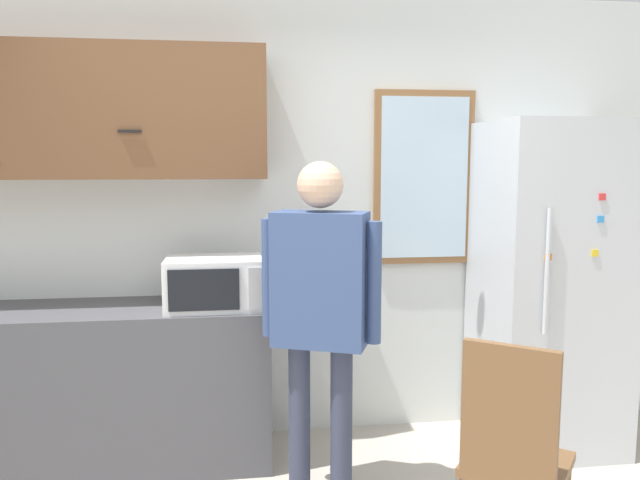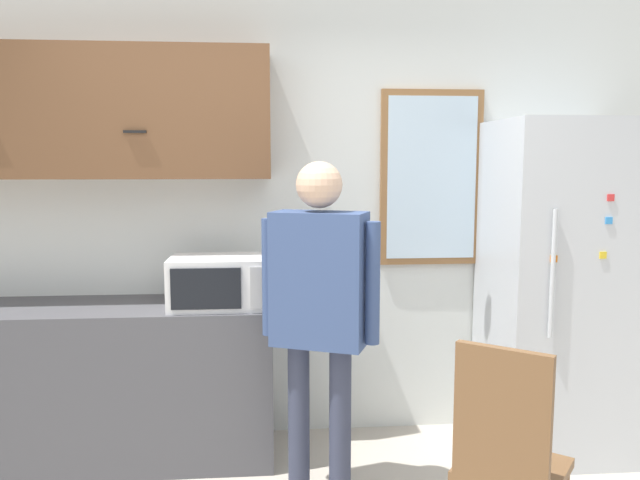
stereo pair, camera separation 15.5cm
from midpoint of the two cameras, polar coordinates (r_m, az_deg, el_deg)
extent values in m
cube|color=silver|center=(3.83, -3.55, 1.93)|extent=(6.00, 0.06, 2.70)
cube|color=#4C4C51|center=(3.85, -20.19, -12.23)|extent=(2.22, 0.58, 0.90)
cube|color=brown|center=(3.76, -20.74, 10.79)|extent=(2.22, 0.35, 0.72)
cube|color=black|center=(3.48, -15.29, 9.54)|extent=(0.12, 0.01, 0.01)
cube|color=white|center=(3.49, -8.01, -3.82)|extent=(0.52, 0.36, 0.28)
cube|color=black|center=(3.31, -9.01, -4.44)|extent=(0.37, 0.01, 0.22)
cube|color=#B2B2B2|center=(3.30, -4.37, -4.40)|extent=(0.07, 0.01, 0.22)
cylinder|color=#33384C|center=(3.29, -0.49, -16.06)|extent=(0.11, 0.11, 0.80)
cylinder|color=#33384C|center=(3.24, 3.34, -16.49)|extent=(0.11, 0.11, 0.80)
cube|color=#384C7A|center=(3.05, 1.45, -3.60)|extent=(0.50, 0.37, 0.66)
sphere|color=#D8AD8C|center=(3.00, 1.48, 5.07)|extent=(0.23, 0.23, 0.23)
cylinder|color=#384C7A|center=(3.13, -3.26, -3.42)|extent=(0.07, 0.07, 0.59)
cylinder|color=#384C7A|center=(2.99, 6.39, -3.96)|extent=(0.07, 0.07, 0.59)
cube|color=silver|center=(3.92, 22.02, -4.12)|extent=(0.77, 0.70, 1.93)
cylinder|color=silver|center=(3.48, 21.75, -2.90)|extent=(0.02, 0.02, 0.68)
cube|color=red|center=(3.59, 26.23, 3.49)|extent=(0.04, 0.01, 0.04)
cube|color=orange|center=(3.48, 21.86, -1.62)|extent=(0.04, 0.01, 0.04)
cube|color=#338CDB|center=(3.60, 26.09, 1.61)|extent=(0.04, 0.01, 0.04)
cube|color=yellow|center=(3.61, 25.64, -1.26)|extent=(0.04, 0.01, 0.04)
cube|color=brown|center=(2.89, 18.83, -19.23)|extent=(0.57, 0.57, 0.04)
cube|color=brown|center=(2.61, 18.05, -15.13)|extent=(0.32, 0.26, 0.54)
cube|color=olive|center=(3.93, 11.27, 5.58)|extent=(0.63, 0.04, 1.07)
cube|color=silver|center=(3.91, 11.36, 5.57)|extent=(0.55, 0.01, 0.99)
camera|label=1|loc=(0.08, -88.54, 0.18)|focal=35.00mm
camera|label=2|loc=(0.08, 91.46, -0.18)|focal=35.00mm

